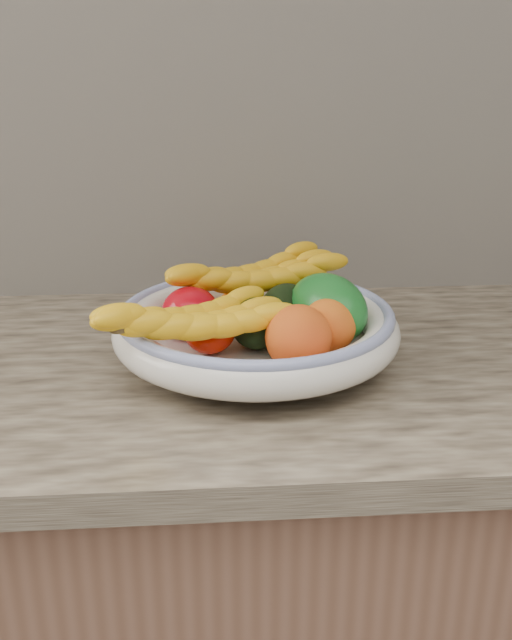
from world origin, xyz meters
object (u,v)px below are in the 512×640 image
object	(u,v)px
banana_bunch_back	(254,281)
banana_bunch_front	(193,326)
green_mango	(327,308)
fruit_bowl	(256,328)

from	to	relation	value
banana_bunch_back	banana_bunch_front	size ratio (longest dim) A/B	1.05
green_mango	banana_bunch_front	xyz separation A→B (m)	(-0.18, -0.07, 0.01)
green_mango	banana_bunch_back	xyz separation A→B (m)	(-0.09, 0.10, 0.01)
banana_bunch_front	fruit_bowl	bearing A→B (deg)	16.35
fruit_bowl	banana_bunch_back	bearing A→B (deg)	87.83
fruit_bowl	banana_bunch_front	world-z (taller)	banana_bunch_front
fruit_bowl	banana_bunch_front	distance (m)	0.12
fruit_bowl	banana_bunch_front	size ratio (longest dim) A/B	1.44
green_mango	banana_bunch_front	size ratio (longest dim) A/B	0.49
fruit_bowl	banana_bunch_back	world-z (taller)	banana_bunch_back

